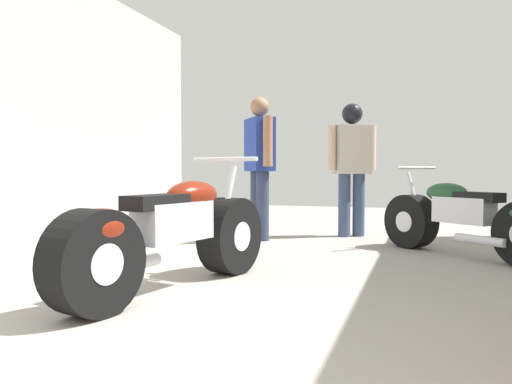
{
  "coord_description": "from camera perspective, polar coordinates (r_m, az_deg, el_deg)",
  "views": [
    {
      "loc": [
        1.01,
        -0.68,
        0.86
      ],
      "look_at": [
        -0.42,
        3.58,
        0.67
      ],
      "focal_mm": 34.85,
      "sensor_mm": 36.0,
      "label": 1
    }
  ],
  "objects": [
    {
      "name": "mechanic_in_blue",
      "position": [
        6.24,
        0.41,
        3.77
      ],
      "size": [
        0.53,
        0.64,
        1.79
      ],
      "color": "#2D3851",
      "rests_on": "ground_plane"
    },
    {
      "name": "ground_plane",
      "position": [
        4.23,
        4.4,
        -9.31
      ],
      "size": [
        16.05,
        16.05,
        0.0
      ],
      "primitive_type": "plane",
      "color": "#9E998E"
    },
    {
      "name": "motorcycle_maroon_cruiser",
      "position": [
        3.58,
        -9.87,
        -4.99
      ],
      "size": [
        0.79,
        2.08,
        0.97
      ],
      "color": "black",
      "rests_on": "ground_plane"
    },
    {
      "name": "garage_partition_left",
      "position": [
        5.7,
        -26.29,
        9.42
      ],
      "size": [
        0.08,
        7.36,
        3.16
      ],
      "primitive_type": "cube",
      "color": "#B7B5AD",
      "rests_on": "ground_plane"
    },
    {
      "name": "mechanic_with_helmet",
      "position": [
        6.67,
        10.95,
        3.96
      ],
      "size": [
        0.63,
        0.46,
        1.75
      ],
      "color": "#384766",
      "rests_on": "ground_plane"
    },
    {
      "name": "motorcycle_black_naked",
      "position": [
        5.39,
        22.99,
        -2.95
      ],
      "size": [
        1.62,
        1.46,
        0.91
      ],
      "color": "black",
      "rests_on": "ground_plane"
    }
  ]
}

